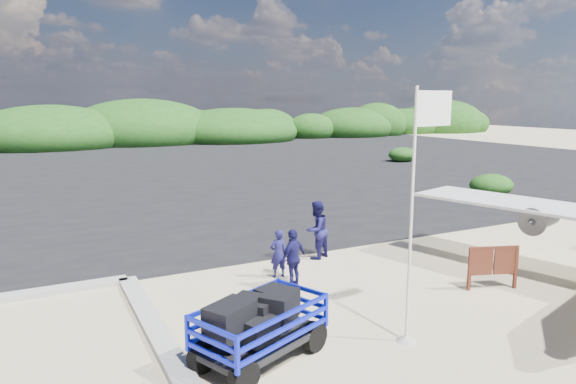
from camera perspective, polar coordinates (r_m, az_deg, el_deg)
name	(u,v)px	position (r m, az deg, el deg)	size (l,w,h in m)	color
ground	(350,316)	(13.16, 6.85, -13.56)	(160.00, 160.00, 0.00)	beige
asphalt_apron	(131,170)	(40.89, -17.06, 2.35)	(90.00, 50.00, 0.04)	#B2B2B2
vegetation_band	(93,145)	(65.55, -20.86, 4.94)	(124.00, 8.00, 4.40)	#B2B2B2
baggage_cart	(261,361)	(11.13, -3.05, -18.19)	(2.95, 1.68, 1.47)	#0E1CD8
flagpole	(406,341)	(12.17, 12.97, -15.83)	(1.12, 0.46, 5.58)	white
signboard	(491,289)	(15.87, 21.65, -10.01)	(1.56, 0.15, 1.29)	#612B1B
crew_a	(278,253)	(15.51, -1.09, -6.85)	(0.54, 0.35, 1.48)	#181655
crew_b	(316,230)	(17.27, 3.18, -4.22)	(0.96, 0.75, 1.98)	#181655
crew_c	(293,258)	(14.75, 0.60, -7.33)	(0.99, 0.41, 1.69)	#181655
aircraft_large	(315,165)	(41.99, 3.06, 2.98)	(14.08, 14.08, 4.22)	#B2B2B2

